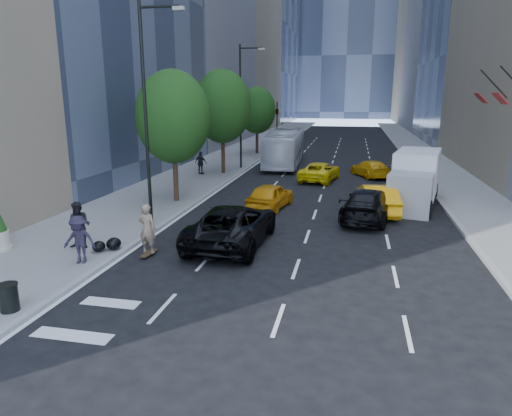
% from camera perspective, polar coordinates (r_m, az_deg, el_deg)
% --- Properties ---
extents(ground, '(160.00, 160.00, 0.00)m').
position_cam_1_polar(ground, '(17.04, 1.66, -7.33)').
color(ground, black).
rests_on(ground, ground).
extents(sidewalk_left, '(6.00, 120.00, 0.15)m').
position_cam_1_polar(sidewalk_left, '(47.53, -2.51, 6.55)').
color(sidewalk_left, slate).
rests_on(sidewalk_left, ground).
extents(sidewalk_right, '(4.00, 120.00, 0.15)m').
position_cam_1_polar(sidewalk_right, '(46.59, 20.86, 5.51)').
color(sidewalk_right, slate).
rests_on(sidewalk_right, ground).
extents(tower_right_far, '(20.00, 24.00, 50.00)m').
position_cam_1_polar(tower_right_far, '(116.76, 23.09, 22.19)').
color(tower_right_far, '#797254').
rests_on(tower_right_far, ground).
extents(lamp_near, '(2.13, 0.22, 10.00)m').
position_cam_1_polar(lamp_near, '(21.66, -13.30, 12.61)').
color(lamp_near, black).
rests_on(lamp_near, sidewalk_left).
extents(lamp_far, '(2.13, 0.22, 10.00)m').
position_cam_1_polar(lamp_far, '(38.72, -1.70, 13.40)').
color(lamp_far, black).
rests_on(lamp_far, sidewalk_left).
extents(tree_near, '(4.20, 4.20, 7.46)m').
position_cam_1_polar(tree_near, '(26.62, -10.32, 11.12)').
color(tree_near, '#311F13').
rests_on(tree_near, sidewalk_left).
extents(tree_mid, '(4.50, 4.50, 7.99)m').
position_cam_1_polar(tree_mid, '(36.06, -4.23, 12.53)').
color(tree_mid, '#311F13').
rests_on(tree_mid, sidewalk_left).
extents(tree_far, '(3.90, 3.90, 6.92)m').
position_cam_1_polar(tree_far, '(48.69, 0.13, 12.12)').
color(tree_far, '#311F13').
rests_on(tree_far, sidewalk_left).
extents(traffic_signal, '(2.48, 0.53, 5.20)m').
position_cam_1_polar(traffic_signal, '(56.42, 2.65, 11.96)').
color(traffic_signal, black).
rests_on(traffic_signal, sidewalk_left).
extents(skateboarder, '(0.76, 0.54, 1.97)m').
position_cam_1_polar(skateboarder, '(18.30, -13.40, -2.94)').
color(skateboarder, '#8A7356').
rests_on(skateboarder, ground).
extents(black_sedan_lincoln, '(3.02, 6.24, 1.71)m').
position_cam_1_polar(black_sedan_lincoln, '(19.30, -2.95, -2.10)').
color(black_sedan_lincoln, black).
rests_on(black_sedan_lincoln, ground).
extents(black_sedan_mercedes, '(3.21, 5.82, 1.60)m').
position_cam_1_polar(black_sedan_mercedes, '(23.76, 13.89, 0.44)').
color(black_sedan_mercedes, black).
rests_on(black_sedan_mercedes, ground).
extents(taxi_a, '(2.37, 4.43, 1.43)m').
position_cam_1_polar(taxi_a, '(25.47, 1.80, 1.55)').
color(taxi_a, orange).
rests_on(taxi_a, ground).
extents(taxi_b, '(2.31, 4.95, 1.57)m').
position_cam_1_polar(taxi_b, '(25.25, 14.85, 1.13)').
color(taxi_b, '#FFA90D').
rests_on(taxi_b, ground).
extents(taxi_c, '(3.09, 5.25, 1.37)m').
position_cam_1_polar(taxi_c, '(34.15, 7.98, 4.55)').
color(taxi_c, yellow).
rests_on(taxi_c, ground).
extents(taxi_d, '(3.39, 4.70, 1.26)m').
position_cam_1_polar(taxi_d, '(36.58, 14.07, 4.80)').
color(taxi_d, '#E6A50C').
rests_on(taxi_d, ground).
extents(city_bus, '(3.17, 11.49, 3.17)m').
position_cam_1_polar(city_bus, '(41.42, 3.60, 7.55)').
color(city_bus, silver).
rests_on(city_bus, ground).
extents(box_truck, '(3.60, 6.72, 3.05)m').
position_cam_1_polar(box_truck, '(27.53, 19.24, 3.48)').
color(box_truck, silver).
rests_on(box_truck, ground).
extents(pedestrian_a, '(1.01, 0.83, 1.91)m').
position_cam_1_polar(pedestrian_a, '(19.62, -21.23, -2.02)').
color(pedestrian_a, black).
rests_on(pedestrian_a, sidewalk_left).
extents(pedestrian_b, '(1.11, 0.68, 1.77)m').
position_cam_1_polar(pedestrian_b, '(35.93, -6.92, 5.61)').
color(pedestrian_b, black).
rests_on(pedestrian_b, sidewalk_left).
extents(pedestrian_c, '(1.26, 0.85, 1.80)m').
position_cam_1_polar(pedestrian_c, '(17.89, -21.21, -3.70)').
color(pedestrian_c, '#241F2E').
rests_on(pedestrian_c, sidewalk_left).
extents(trash_can, '(0.52, 0.52, 0.78)m').
position_cam_1_polar(trash_can, '(15.05, -28.51, -9.86)').
color(trash_can, black).
rests_on(trash_can, sidewalk_left).
extents(garbage_bags, '(0.99, 0.95, 0.49)m').
position_cam_1_polar(garbage_bags, '(19.15, -18.04, -4.39)').
color(garbage_bags, black).
rests_on(garbage_bags, sidewalk_left).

